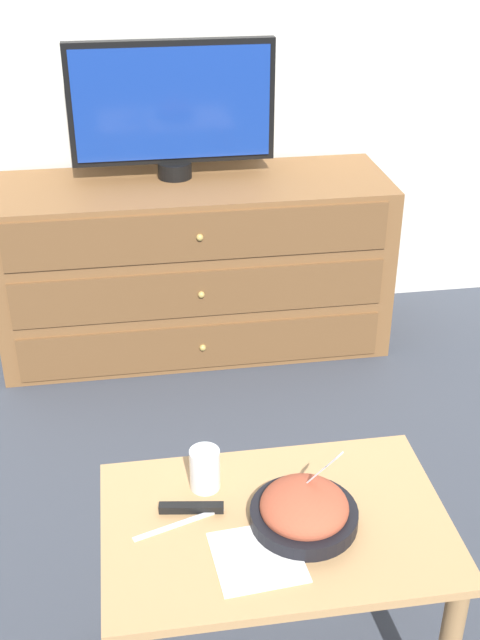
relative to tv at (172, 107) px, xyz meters
The scene contains 9 objects.
ground_plane 0.93m from the tv, 62.76° to the left, with size 12.00×12.00×0.00m, color #383D47.
dresser 0.58m from the tv, 53.44° to the right, with size 1.42×0.49×0.65m.
tv is the anchor object (origin of this frame).
coffee_table 1.67m from the tv, 87.61° to the right, with size 0.71×0.47×0.45m.
takeout_bowl 1.65m from the tv, 85.71° to the right, with size 0.22×0.22×0.19m.
drink_cup 1.51m from the tv, 92.53° to the right, with size 0.06×0.06×0.10m.
napkin 1.74m from the tv, 89.63° to the right, with size 0.18×0.18×0.00m.
knife 1.63m from the tv, 94.76° to the right, with size 0.19×0.07×0.01m.
remote_control 1.59m from the tv, 93.80° to the right, with size 0.13×0.04×0.02m.
Camera 1 is at (-0.30, -2.98, 1.60)m, focal length 45.00 mm.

